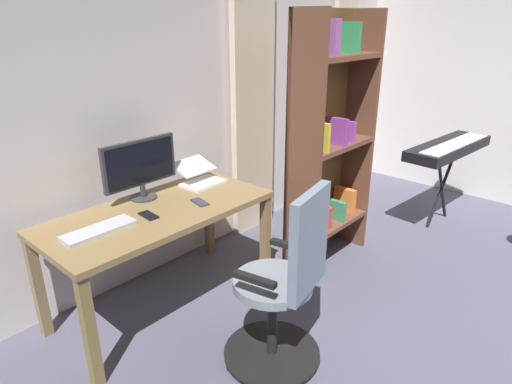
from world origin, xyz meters
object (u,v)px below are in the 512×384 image
object	(u,v)px
computer_keyboard	(99,230)
laptop	(200,177)
piano_keyboard	(448,149)
computer_monitor	(140,165)
cell_phone_by_monitor	(149,215)
office_chair	(284,290)
cell_phone_face_up	(200,202)
desk	(159,222)
bookshelf	(326,142)

from	to	relation	value
computer_keyboard	laptop	bearing A→B (deg)	-169.07
computer_keyboard	piano_keyboard	size ratio (longest dim) A/B	0.37
computer_monitor	cell_phone_by_monitor	xyz separation A→B (m)	(0.15, 0.27, -0.23)
computer_monitor	office_chair	bearing A→B (deg)	92.66
office_chair	cell_phone_face_up	size ratio (longest dim) A/B	7.55
laptop	cell_phone_face_up	distance (m)	0.38
laptop	piano_keyboard	world-z (taller)	laptop
desk	computer_monitor	size ratio (longest dim) A/B	2.70
desk	piano_keyboard	bearing A→B (deg)	161.08
desk	computer_keyboard	world-z (taller)	computer_keyboard
computer_monitor	computer_keyboard	bearing A→B (deg)	27.56
desk	computer_monitor	xyz separation A→B (m)	(-0.05, -0.23, 0.32)
laptop	cell_phone_face_up	bearing A→B (deg)	47.27
bookshelf	computer_monitor	bearing A→B (deg)	-26.90
computer_keyboard	laptop	size ratio (longest dim) A/B	1.33
bookshelf	piano_keyboard	world-z (taller)	bookshelf
cell_phone_face_up	piano_keyboard	world-z (taller)	piano_keyboard
office_chair	computer_keyboard	distance (m)	1.10
computer_monitor	bookshelf	world-z (taller)	bookshelf
desk	bookshelf	xyz separation A→B (m)	(-1.29, 0.40, 0.35)
computer_monitor	piano_keyboard	bearing A→B (deg)	156.26
laptop	bookshelf	distance (m)	1.00
piano_keyboard	cell_phone_face_up	bearing A→B (deg)	-13.39
computer_monitor	laptop	size ratio (longest dim) A/B	1.74
desk	piano_keyboard	size ratio (longest dim) A/B	1.30
computer_keyboard	cell_phone_by_monitor	bearing A→B (deg)	174.76
office_chair	laptop	world-z (taller)	office_chair
computer_keyboard	desk	bearing A→B (deg)	-178.11
bookshelf	piano_keyboard	bearing A→B (deg)	159.43
desk	office_chair	xyz separation A→B (m)	(-0.10, 0.95, -0.14)
computer_monitor	laptop	bearing A→B (deg)	171.43
bookshelf	piano_keyboard	size ratio (longest dim) A/B	1.70
office_chair	laptop	size ratio (longest dim) A/B	3.48
computer_keyboard	cell_phone_face_up	size ratio (longest dim) A/B	2.89
computer_monitor	bookshelf	size ratio (longest dim) A/B	0.28
laptop	bookshelf	xyz separation A→B (m)	(-0.80, 0.56, 0.21)
bookshelf	piano_keyboard	xyz separation A→B (m)	(-1.30, 0.49, -0.24)
office_chair	bookshelf	size ratio (longest dim) A/B	0.57
desk	office_chair	world-z (taller)	office_chair
office_chair	computer_keyboard	bearing A→B (deg)	107.32
office_chair	computer_keyboard	xyz separation A→B (m)	(0.52, -0.94, 0.24)
office_chair	cell_phone_by_monitor	distance (m)	0.96
desk	cell_phone_by_monitor	size ratio (longest dim) A/B	10.20
cell_phone_by_monitor	cell_phone_face_up	bearing A→B (deg)	172.17
cell_phone_by_monitor	desk	bearing A→B (deg)	-153.05
cell_phone_face_up	cell_phone_by_monitor	size ratio (longest dim) A/B	1.00
laptop	cell_phone_face_up	xyz separation A→B (m)	(0.25, 0.28, -0.04)
cell_phone_by_monitor	piano_keyboard	world-z (taller)	piano_keyboard
office_chair	desk	bearing A→B (deg)	84.45
cell_phone_face_up	bookshelf	world-z (taller)	bookshelf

